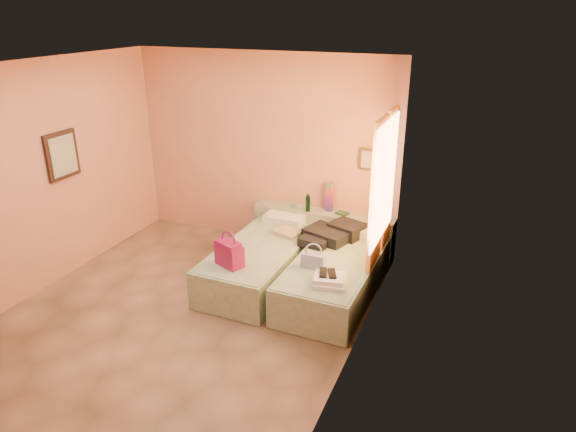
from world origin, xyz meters
name	(u,v)px	position (x,y,z in m)	size (l,w,h in m)	color
ground	(187,312)	(0.00, 0.00, 0.00)	(4.50, 4.50, 0.00)	#A47F62
room_walls	(218,155)	(0.21, 0.57, 1.79)	(4.02, 4.51, 2.81)	tan
headboard_ledge	(323,232)	(0.98, 2.10, 0.33)	(2.05, 0.30, 0.65)	gray
bed_left	(261,262)	(0.49, 1.05, 0.25)	(0.90, 2.00, 0.50)	#A9C59F
bed_right	(336,277)	(1.50, 1.05, 0.25)	(0.90, 2.00, 0.50)	#A9C59F
water_bottle	(308,203)	(0.77, 2.03, 0.77)	(0.07, 0.07, 0.24)	#12321A
rainbow_box	(329,197)	(1.04, 2.17, 0.85)	(0.09, 0.09, 0.41)	#931248
small_dish	(293,206)	(0.52, 2.08, 0.66)	(0.11, 0.11, 0.03)	#559C73
green_book	(342,213)	(1.25, 2.10, 0.66)	(0.17, 0.12, 0.03)	#244326
flower_vase	(377,213)	(1.76, 2.03, 0.77)	(0.18, 0.18, 0.24)	white
magenta_handbag	(229,253)	(0.38, 0.41, 0.66)	(0.34, 0.19, 0.32)	#931248
khaki_garment	(288,233)	(0.68, 1.48, 0.53)	(0.33, 0.27, 0.06)	tan
clothes_pile	(331,234)	(1.28, 1.53, 0.59)	(0.61, 0.61, 0.18)	black
blue_handbag	(313,261)	(1.32, 0.73, 0.59)	(0.28, 0.12, 0.18)	#3E4B96
towel_stack	(330,281)	(1.63, 0.41, 0.55)	(0.35, 0.30, 0.10)	white
sandal_pair	(327,273)	(1.58, 0.46, 0.61)	(0.16, 0.22, 0.02)	black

